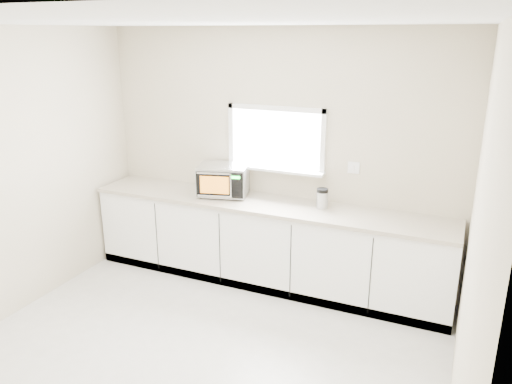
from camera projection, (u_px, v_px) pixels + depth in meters
The scene contains 8 objects.
ground at pixel (185, 371), 4.07m from camera, with size 4.00×4.00×0.00m, color beige.
back_wall at pixel (276, 155), 5.39m from camera, with size 4.00×0.17×2.70m.
cabinets at pixel (265, 244), 5.41m from camera, with size 3.92×0.60×0.88m, color white.
countertop at pixel (265, 204), 5.26m from camera, with size 3.92×0.64×0.04m, color #BBB09A.
microwave at pixel (223, 179), 5.45m from camera, with size 0.61×0.53×0.34m.
knife_block at pixel (216, 181), 5.57m from camera, with size 0.15×0.23×0.30m.
cutting_board at pixel (226, 178), 5.66m from camera, with size 0.27×0.27×0.02m, color #9B5B3C.
coffee_grinder at pixel (322, 198), 5.07m from camera, with size 0.13×0.13×0.21m.
Camera 1 is at (1.91, -2.90, 2.64)m, focal length 35.00 mm.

